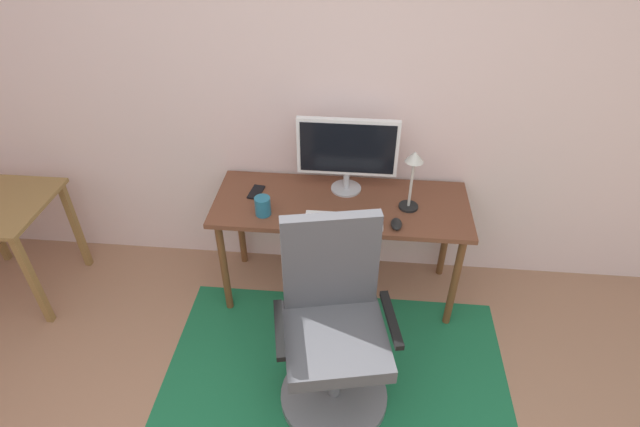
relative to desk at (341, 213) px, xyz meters
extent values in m
cube|color=beige|center=(-0.16, 0.35, 0.67)|extent=(6.00, 0.10, 2.60)
cube|color=#1B653D|center=(0.03, -0.71, -0.63)|extent=(1.89, 1.30, 0.01)
cube|color=brown|center=(0.00, 0.00, 0.06)|extent=(1.48, 0.56, 0.03)
cylinder|color=brown|center=(-0.68, -0.22, -0.29)|extent=(0.04, 0.04, 0.68)
cylinder|color=brown|center=(0.68, -0.22, -0.29)|extent=(0.04, 0.04, 0.68)
cylinder|color=brown|center=(-0.68, 0.22, -0.29)|extent=(0.04, 0.04, 0.68)
cylinder|color=brown|center=(0.68, 0.22, -0.29)|extent=(0.04, 0.04, 0.68)
cylinder|color=#B2B2B7|center=(0.02, 0.14, 0.08)|extent=(0.18, 0.18, 0.01)
cylinder|color=#B2B2B7|center=(0.02, 0.14, 0.14)|extent=(0.04, 0.04, 0.10)
cube|color=white|center=(0.02, 0.14, 0.36)|extent=(0.58, 0.04, 0.35)
cube|color=black|center=(0.02, 0.12, 0.36)|extent=(0.54, 0.00, 0.31)
cube|color=white|center=(0.02, -0.18, 0.09)|extent=(0.43, 0.13, 0.02)
ellipsoid|color=black|center=(0.31, -0.20, 0.09)|extent=(0.06, 0.10, 0.03)
cylinder|color=#226682|center=(-0.43, -0.15, 0.13)|extent=(0.09, 0.09, 0.11)
cube|color=black|center=(-0.51, 0.05, 0.08)|extent=(0.09, 0.15, 0.01)
cylinder|color=black|center=(0.38, -0.01, 0.08)|extent=(0.11, 0.11, 0.01)
cylinder|color=beige|center=(0.38, -0.01, 0.24)|extent=(0.02, 0.02, 0.29)
cone|color=beige|center=(0.38, -0.01, 0.41)|extent=(0.10, 0.10, 0.06)
cylinder|color=slate|center=(0.03, -0.81, -0.60)|extent=(0.56, 0.56, 0.05)
cylinder|color=slate|center=(0.03, -0.81, -0.38)|extent=(0.06, 0.06, 0.39)
cube|color=#4C4C51|center=(0.03, -0.81, -0.14)|extent=(0.57, 0.57, 0.08)
cube|color=#4C4C51|center=(-0.02, -0.60, 0.17)|extent=(0.46, 0.15, 0.54)
cube|color=black|center=(-0.23, -0.87, -0.03)|extent=(0.11, 0.34, 0.03)
cube|color=black|center=(0.28, -0.76, -0.03)|extent=(0.11, 0.34, 0.03)
cube|color=olive|center=(-1.76, -0.43, -0.29)|extent=(0.04, 0.04, 0.67)
cube|color=olive|center=(-1.76, 0.08, -0.29)|extent=(0.04, 0.04, 0.67)
camera|label=1|loc=(0.10, -2.36, 1.77)|focal=28.21mm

